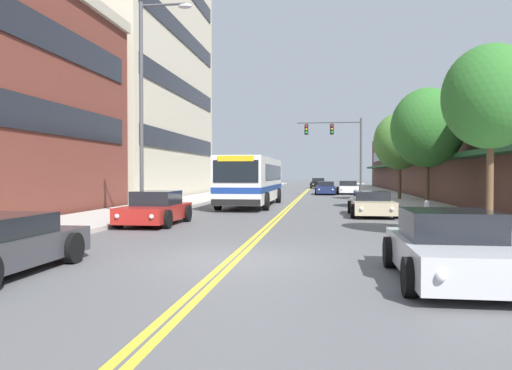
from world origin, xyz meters
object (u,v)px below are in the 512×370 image
city_bus (253,179)px  street_tree_right_near (491,97)px  traffic_signal_mast (339,141)px  fire_hydrant (427,211)px  car_white_parked_right_mid (348,188)px  car_red_parked_left_near (155,209)px  car_silver_parked_right_foreground (450,249)px  street_tree_right_far (400,141)px  car_navy_moving_lead (326,188)px  car_beige_parked_right_far (372,204)px  street_tree_right_mid (427,128)px  car_black_moving_second (318,183)px  street_lamp_left_near (148,94)px  car_slate_blue_parked_left_far (250,190)px

city_bus → street_tree_right_near: (9.13, -15.36, 2.51)m
traffic_signal_mast → fire_hydrant: 25.42m
car_white_parked_right_mid → traffic_signal_mast: bearing=-101.3°
car_red_parked_left_near → car_silver_parked_right_foreground: size_ratio=1.03×
street_tree_right_near → street_tree_right_far: size_ratio=0.89×
car_red_parked_left_near → traffic_signal_mast: (7.75, 26.16, 4.27)m
car_navy_moving_lead → street_tree_right_near: size_ratio=0.88×
car_white_parked_right_mid → car_beige_parked_right_far: size_ratio=0.95×
street_tree_right_near → street_tree_right_mid: 12.10m
car_white_parked_right_mid → street_tree_right_far: (3.15, -12.22, 3.72)m
car_red_parked_left_near → car_black_moving_second: car_black_moving_second is taller
car_beige_parked_right_far → car_black_moving_second: bearing=93.9°
city_bus → car_silver_parked_right_foreground: (6.70, -21.01, -1.06)m
street_lamp_left_near → street_tree_right_mid: street_lamp_left_near is taller
street_lamp_left_near → fire_hydrant: (10.98, 0.37, -4.65)m
car_slate_blue_parked_left_far → fire_hydrant: (10.20, -22.39, -0.03)m
car_beige_parked_right_far → fire_hydrant: car_beige_parked_right_far is taller
city_bus → car_slate_blue_parked_left_far: bearing=99.3°
street_tree_right_near → fire_hydrant: (-0.83, 4.64, -3.61)m
city_bus → street_tree_right_mid: (9.75, -3.28, 2.73)m
street_tree_right_mid → street_tree_right_far: (0.05, 10.05, -0.06)m
traffic_signal_mast → street_tree_right_mid: traffic_signal_mast is taller
car_silver_parked_right_foreground → car_white_parked_right_mid: size_ratio=0.96×
car_silver_parked_right_foreground → car_white_parked_right_mid: 40.00m
car_navy_moving_lead → street_lamp_left_near: (-7.19, -28.76, 4.62)m
car_beige_parked_right_far → street_lamp_left_near: street_lamp_left_near is taller
street_tree_right_near → car_red_parked_left_near: bearing=163.1°
street_tree_right_near → car_white_parked_right_mid: bearing=94.1°
car_slate_blue_parked_left_far → traffic_signal_mast: size_ratio=0.63×
street_tree_right_far → fire_hydrant: (-1.50, -17.49, -3.77)m
car_white_parked_right_mid → car_navy_moving_lead: (-2.14, -1.31, -0.02)m
car_slate_blue_parked_left_far → city_bus: bearing=-80.7°
car_silver_parked_right_foreground → street_tree_right_mid: size_ratio=0.67×
car_navy_moving_lead → street_tree_right_mid: 21.93m
car_silver_parked_right_foreground → car_navy_moving_lead: (-2.19, 38.68, -0.01)m
city_bus → car_slate_blue_parked_left_far: (-1.90, 11.67, -1.07)m
car_red_parked_left_near → street_tree_right_mid: size_ratio=0.69×
car_beige_parked_right_far → street_tree_right_mid: (3.15, 3.31, 3.84)m
car_navy_moving_lead → traffic_signal_mast: (1.17, -3.48, 4.28)m
car_navy_moving_lead → street_lamp_left_near: 30.01m
car_slate_blue_parked_left_far → street_lamp_left_near: street_lamp_left_near is taller
car_red_parked_left_near → street_lamp_left_near: 4.72m
city_bus → fire_hydrant: bearing=-52.3°
city_bus → fire_hydrant: city_bus is taller
traffic_signal_mast → street_tree_right_near: size_ratio=1.24×
traffic_signal_mast → street_tree_right_far: bearing=-61.0°
street_tree_right_near → street_tree_right_far: (0.67, 22.13, 0.15)m
city_bus → street_lamp_left_near: (-2.68, -11.09, 3.55)m
car_navy_moving_lead → traffic_signal_mast: size_ratio=0.71×
car_slate_blue_parked_left_far → street_tree_right_far: street_tree_right_far is taller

